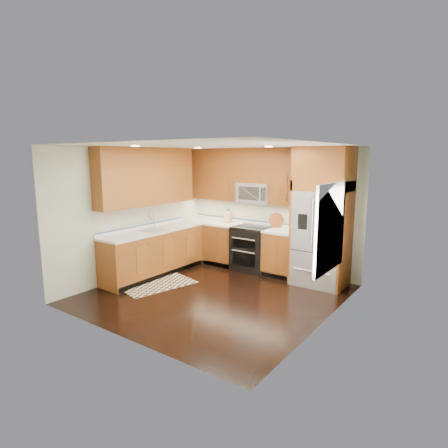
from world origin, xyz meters
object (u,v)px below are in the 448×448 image
Objects in this scene: knife_block at (228,217)px; range at (252,248)px; rug at (157,284)px; utensil_crock at (293,226)px; refrigerator at (322,217)px.

range is at bearing -13.68° from knife_block.
utensil_crock reaches higher than rug.
utensil_crock is (-0.66, 0.15, -0.26)m from refrigerator.
refrigerator is 8.16× the size of knife_block.
knife_block is (-2.30, 0.22, -0.23)m from refrigerator.
rug is (-0.95, -1.89, -0.46)m from range.
knife_block reaches higher than rug.
knife_block is 1.64m from utensil_crock.
refrigerator reaches higher than utensil_crock.
knife_block reaches higher than utensil_crock.
rug is 2.33m from knife_block.
range is 1.76m from refrigerator.
refrigerator is 1.92× the size of rug.
refrigerator is at bearing 50.44° from rug.
refrigerator is 8.54× the size of utensil_crock.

